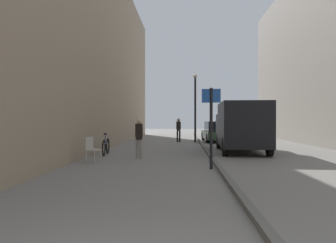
{
  "coord_description": "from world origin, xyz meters",
  "views": [
    {
      "loc": [
        0.44,
        -1.86,
        1.59
      ],
      "look_at": [
        -0.32,
        13.96,
        1.49
      ],
      "focal_mm": 34.4,
      "sensor_mm": 36.0,
      "label": 1
    }
  ],
  "objects_px": {
    "pedestrian_main_foreground": "(139,135)",
    "delivery_van": "(241,126)",
    "lamp_post": "(195,103)",
    "cafe_chair_near_window": "(92,148)",
    "pedestrian_mid_block": "(179,128)",
    "parked_car": "(217,132)",
    "street_sign_post": "(211,121)",
    "bicycle_leaning": "(106,146)"
  },
  "relations": [
    {
      "from": "parked_car",
      "to": "lamp_post",
      "type": "height_order",
      "value": "lamp_post"
    },
    {
      "from": "delivery_van",
      "to": "pedestrian_main_foreground",
      "type": "bearing_deg",
      "value": -146.62
    },
    {
      "from": "pedestrian_main_foreground",
      "to": "parked_car",
      "type": "bearing_deg",
      "value": -98.68
    },
    {
      "from": "lamp_post",
      "to": "pedestrian_main_foreground",
      "type": "bearing_deg",
      "value": -105.7
    },
    {
      "from": "pedestrian_main_foreground",
      "to": "delivery_van",
      "type": "xyz_separation_m",
      "value": [
        4.64,
        2.81,
        0.34
      ]
    },
    {
      "from": "pedestrian_mid_block",
      "to": "cafe_chair_near_window",
      "type": "relative_size",
      "value": 1.77
    },
    {
      "from": "pedestrian_mid_block",
      "to": "street_sign_post",
      "type": "height_order",
      "value": "street_sign_post"
    },
    {
      "from": "pedestrian_main_foreground",
      "to": "parked_car",
      "type": "relative_size",
      "value": 0.38
    },
    {
      "from": "lamp_post",
      "to": "parked_car",
      "type": "bearing_deg",
      "value": 23.01
    },
    {
      "from": "delivery_van",
      "to": "street_sign_post",
      "type": "distance_m",
      "value": 5.86
    },
    {
      "from": "bicycle_leaning",
      "to": "street_sign_post",
      "type": "bearing_deg",
      "value": -46.09
    },
    {
      "from": "pedestrian_mid_block",
      "to": "parked_car",
      "type": "distance_m",
      "value": 2.8
    },
    {
      "from": "parked_car",
      "to": "lamp_post",
      "type": "relative_size",
      "value": 0.9
    },
    {
      "from": "parked_car",
      "to": "cafe_chair_near_window",
      "type": "xyz_separation_m",
      "value": [
        -5.77,
        -11.43,
        -0.17
      ]
    },
    {
      "from": "pedestrian_main_foreground",
      "to": "bicycle_leaning",
      "type": "distance_m",
      "value": 2.11
    },
    {
      "from": "street_sign_post",
      "to": "bicycle_leaning",
      "type": "bearing_deg",
      "value": -32.86
    },
    {
      "from": "delivery_van",
      "to": "lamp_post",
      "type": "bearing_deg",
      "value": 109.0
    },
    {
      "from": "pedestrian_mid_block",
      "to": "cafe_chair_near_window",
      "type": "bearing_deg",
      "value": -119.47
    },
    {
      "from": "lamp_post",
      "to": "pedestrian_mid_block",
      "type": "bearing_deg",
      "value": 174.17
    },
    {
      "from": "pedestrian_mid_block",
      "to": "delivery_van",
      "type": "xyz_separation_m",
      "value": [
        3.16,
        -6.7,
        0.32
      ]
    },
    {
      "from": "parked_car",
      "to": "cafe_chair_near_window",
      "type": "distance_m",
      "value": 12.8
    },
    {
      "from": "parked_car",
      "to": "lamp_post",
      "type": "bearing_deg",
      "value": -159.92
    },
    {
      "from": "cafe_chair_near_window",
      "to": "pedestrian_main_foreground",
      "type": "bearing_deg",
      "value": 152.99
    },
    {
      "from": "parked_car",
      "to": "bicycle_leaning",
      "type": "xyz_separation_m",
      "value": [
        -5.86,
        -8.87,
        -0.33
      ]
    },
    {
      "from": "delivery_van",
      "to": "cafe_chair_near_window",
      "type": "distance_m",
      "value": 7.51
    },
    {
      "from": "delivery_van",
      "to": "pedestrian_mid_block",
      "type": "bearing_deg",
      "value": 117.38
    },
    {
      "from": "pedestrian_mid_block",
      "to": "cafe_chair_near_window",
      "type": "xyz_separation_m",
      "value": [
        -3.04,
        -10.88,
        -0.41
      ]
    },
    {
      "from": "delivery_van",
      "to": "cafe_chair_near_window",
      "type": "relative_size",
      "value": 5.78
    },
    {
      "from": "cafe_chair_near_window",
      "to": "delivery_van",
      "type": "bearing_deg",
      "value": 145.78
    },
    {
      "from": "lamp_post",
      "to": "cafe_chair_near_window",
      "type": "xyz_separation_m",
      "value": [
        -4.2,
        -10.76,
        -2.18
      ]
    },
    {
      "from": "pedestrian_main_foreground",
      "to": "lamp_post",
      "type": "distance_m",
      "value": 9.92
    },
    {
      "from": "cafe_chair_near_window",
      "to": "bicycle_leaning",
      "type": "bearing_deg",
      "value": -156.12
    },
    {
      "from": "pedestrian_mid_block",
      "to": "bicycle_leaning",
      "type": "height_order",
      "value": "pedestrian_mid_block"
    },
    {
      "from": "parked_car",
      "to": "cafe_chair_near_window",
      "type": "height_order",
      "value": "parked_car"
    },
    {
      "from": "pedestrian_main_foreground",
      "to": "delivery_van",
      "type": "distance_m",
      "value": 5.44
    },
    {
      "from": "pedestrian_main_foreground",
      "to": "pedestrian_mid_block",
      "type": "height_order",
      "value": "pedestrian_mid_block"
    },
    {
      "from": "pedestrian_main_foreground",
      "to": "lamp_post",
      "type": "height_order",
      "value": "lamp_post"
    },
    {
      "from": "parked_car",
      "to": "bicycle_leaning",
      "type": "height_order",
      "value": "parked_car"
    },
    {
      "from": "pedestrian_mid_block",
      "to": "street_sign_post",
      "type": "relative_size",
      "value": 0.64
    },
    {
      "from": "parked_car",
      "to": "pedestrian_mid_block",
      "type": "bearing_deg",
      "value": -171.62
    },
    {
      "from": "parked_car",
      "to": "lamp_post",
      "type": "xyz_separation_m",
      "value": [
        -1.57,
        -0.67,
        2.01
      ]
    },
    {
      "from": "cafe_chair_near_window",
      "to": "street_sign_post",
      "type": "bearing_deg",
      "value": 94.27
    }
  ]
}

